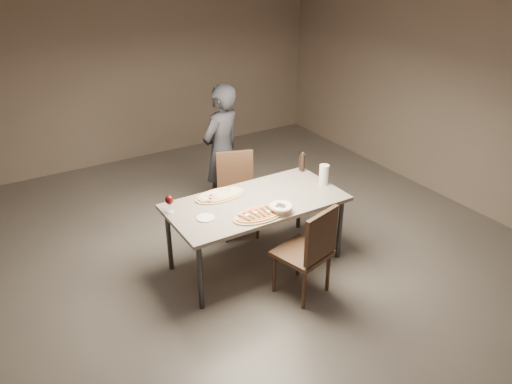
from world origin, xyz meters
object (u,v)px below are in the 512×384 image
dining_table (256,206)px  carafe (324,175)px  chair_far (237,189)px  zucchini_pizza (260,214)px  bread_basket (281,208)px  pepper_mill_left (303,162)px  chair_near (310,248)px  diner (222,152)px  ham_pizza (220,195)px

dining_table → carafe: 0.85m
dining_table → chair_far: chair_far is taller
zucchini_pizza → chair_far: chair_far is taller
bread_basket → pepper_mill_left: pepper_mill_left is taller
chair_near → diner: 1.93m
chair_near → diner: (0.09, 1.91, 0.29)m
zucchini_pizza → chair_near: size_ratio=0.58×
dining_table → pepper_mill_left: (0.83, 0.35, 0.17)m
dining_table → bread_basket: bread_basket is taller
dining_table → chair_far: (0.18, 0.73, -0.16)m
carafe → chair_far: size_ratio=0.23×
ham_pizza → chair_near: (0.41, -1.00, -0.23)m
carafe → diner: 1.36m
bread_basket → carafe: 0.81m
zucchini_pizza → chair_far: bearing=53.9°
dining_table → ham_pizza: ham_pizza is taller
carafe → chair_near: 1.02m
carafe → ham_pizza: bearing=164.1°
chair_near → chair_far: size_ratio=1.01×
carafe → bread_basket: bearing=-158.8°
chair_far → dining_table: bearing=94.6°
chair_near → ham_pizza: bearing=97.1°
zucchini_pizza → ham_pizza: 0.57m
chair_far → carafe: bearing=148.8°
dining_table → chair_near: 0.76m
dining_table → chair_near: bearing=-78.6°
bread_basket → dining_table: bearing=103.8°
bread_basket → carafe: bearing=21.2°
bread_basket → pepper_mill_left: 1.01m
zucchini_pizza → bread_basket: bread_basket is taller
ham_pizza → diner: 1.03m
carafe → diner: bearing=116.1°
chair_far → chair_near: bearing=107.2°
ham_pizza → carafe: (1.10, -0.31, 0.09)m
ham_pizza → carafe: bearing=-19.7°
carafe → chair_far: (-0.65, 0.77, -0.33)m
carafe → diner: (-0.60, 1.22, -0.03)m
zucchini_pizza → ham_pizza: (-0.13, 0.55, -0.00)m
dining_table → pepper_mill_left: size_ratio=7.78×
diner → chair_near: bearing=64.1°
ham_pizza → chair_far: 0.68m
dining_table → ham_pizza: size_ratio=3.29×
zucchini_pizza → chair_near: chair_near is taller
ham_pizza → chair_far: bearing=41.6°
zucchini_pizza → carafe: size_ratio=2.54×
zucchini_pizza → carafe: 0.99m
dining_table → zucchini_pizza: size_ratio=3.26×
chair_near → chair_far: bearing=73.4°
pepper_mill_left → chair_far: pepper_mill_left is taller
chair_near → diner: bearing=72.2°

